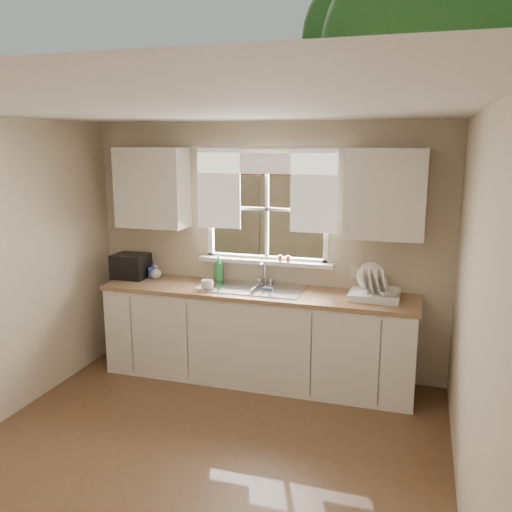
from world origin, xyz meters
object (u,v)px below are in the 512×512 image
(soap_bottle_a, at_px, (219,269))
(black_appliance, at_px, (131,266))
(cup, at_px, (207,285))
(dish_rack, at_px, (374,291))

(soap_bottle_a, bearing_deg, black_appliance, -177.09)
(cup, bearing_deg, dish_rack, 10.72)
(soap_bottle_a, distance_m, cup, 0.33)
(dish_rack, relative_size, soap_bottle_a, 1.64)
(dish_rack, distance_m, cup, 1.57)
(dish_rack, distance_m, black_appliance, 2.50)
(soap_bottle_a, xyz_separation_m, black_appliance, (-0.94, -0.11, -0.01))
(soap_bottle_a, relative_size, cup, 2.22)
(dish_rack, height_order, soap_bottle_a, dish_rack)
(black_appliance, bearing_deg, dish_rack, -1.58)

